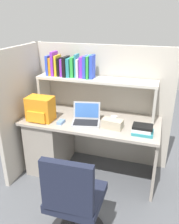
# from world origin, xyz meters

# --- Properties ---
(ground_plane) EXTENTS (8.00, 8.00, 0.00)m
(ground_plane) POSITION_xyz_m (0.00, 0.00, 0.00)
(ground_plane) COLOR #595B60
(desk) EXTENTS (1.60, 0.70, 0.73)m
(desk) POSITION_xyz_m (-0.39, 0.00, 0.40)
(desk) COLOR #AAA093
(desk) RESTS_ON ground_plane
(cubicle_partition_rear) EXTENTS (1.84, 0.05, 1.55)m
(cubicle_partition_rear) POSITION_xyz_m (0.00, 0.38, 0.78)
(cubicle_partition_rear) COLOR #BCB5A8
(cubicle_partition_rear) RESTS_ON ground_plane
(cubicle_partition_left) EXTENTS (0.05, 1.06, 1.55)m
(cubicle_partition_left) POSITION_xyz_m (-0.85, -0.05, 0.78)
(cubicle_partition_left) COLOR #BCB5A8
(cubicle_partition_left) RESTS_ON ground_plane
(overhead_hutch) EXTENTS (1.44, 0.28, 0.45)m
(overhead_hutch) POSITION_xyz_m (0.00, 0.20, 1.08)
(overhead_hutch) COLOR #BCB7AC
(overhead_hutch) RESTS_ON desk
(reference_books_on_shelf) EXTENTS (0.59, 0.19, 0.29)m
(reference_books_on_shelf) POSITION_xyz_m (-0.32, 0.20, 1.30)
(reference_books_on_shelf) COLOR blue
(reference_books_on_shelf) RESTS_ON overhead_hutch
(laptop) EXTENTS (0.36, 0.31, 0.22)m
(laptop) POSITION_xyz_m (-0.03, -0.08, 0.78)
(laptop) COLOR #B7BABF
(laptop) RESTS_ON desk
(backpack) EXTENTS (0.30, 0.23, 0.28)m
(backpack) POSITION_xyz_m (-0.56, -0.18, 0.87)
(backpack) COLOR orange
(backpack) RESTS_ON desk
(computer_mouse) EXTENTS (0.07, 0.11, 0.03)m
(computer_mouse) POSITION_xyz_m (-0.30, -0.19, 0.75)
(computer_mouse) COLOR #7299C6
(computer_mouse) RESTS_ON desk
(paper_cup) EXTENTS (0.08, 0.08, 0.09)m
(paper_cup) POSITION_xyz_m (0.28, -0.01, 0.77)
(paper_cup) COLOR white
(paper_cup) RESTS_ON desk
(tissue_box) EXTENTS (0.23, 0.15, 0.10)m
(tissue_box) POSITION_xyz_m (0.29, -0.13, 0.78)
(tissue_box) COLOR #BFB299
(tissue_box) RESTS_ON desk
(desk_book_stack) EXTENTS (0.22, 0.17, 0.09)m
(desk_book_stack) POSITION_xyz_m (0.61, -0.16, 0.77)
(desk_book_stack) COLOR teal
(desk_book_stack) RESTS_ON desk
(office_chair) EXTENTS (0.52, 0.52, 0.93)m
(office_chair) POSITION_xyz_m (0.17, -1.00, 0.39)
(office_chair) COLOR black
(office_chair) RESTS_ON ground_plane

